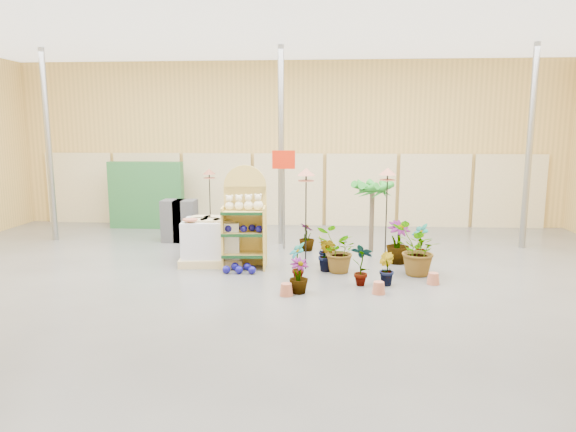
# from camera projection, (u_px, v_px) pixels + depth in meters

# --- Properties ---
(room) EXTENTS (15.20, 12.10, 4.70)m
(room) POSITION_uv_depth(u_px,v_px,m) (269.00, 154.00, 9.14)
(room) COLOR #50504F
(room) RESTS_ON ground
(display_shelf) EXTENTS (0.86, 0.58, 1.98)m
(display_shelf) POSITION_uv_depth(u_px,v_px,m) (245.00, 221.00, 9.93)
(display_shelf) COLOR gold
(display_shelf) RESTS_ON ground
(teddy_bears) EXTENTS (0.73, 0.19, 0.31)m
(teddy_bears) POSITION_uv_depth(u_px,v_px,m) (245.00, 204.00, 9.78)
(teddy_bears) COLOR #F4E3BB
(teddy_bears) RESTS_ON display_shelf
(gazing_balls_shelf) EXTENTS (0.73, 0.25, 0.14)m
(gazing_balls_shelf) POSITION_uv_depth(u_px,v_px,m) (244.00, 228.00, 9.83)
(gazing_balls_shelf) COLOR navy
(gazing_balls_shelf) RESTS_ON display_shelf
(gazing_balls_floor) EXTENTS (0.63, 0.39, 0.15)m
(gazing_balls_floor) POSITION_uv_depth(u_px,v_px,m) (240.00, 269.00, 9.62)
(gazing_balls_floor) COLOR navy
(gazing_balls_floor) RESTS_ON ground
(pallet_stack) EXTENTS (1.33, 1.14, 0.92)m
(pallet_stack) POSITION_uv_depth(u_px,v_px,m) (212.00, 241.00, 10.29)
(pallet_stack) COLOR #C8B583
(pallet_stack) RESTS_ON ground
(charcoal_planters) EXTENTS (0.80, 0.50, 1.00)m
(charcoal_planters) POSITION_uv_depth(u_px,v_px,m) (180.00, 221.00, 12.23)
(charcoal_planters) COLOR #313234
(charcoal_planters) RESTS_ON ground
(trellis_stock) EXTENTS (2.00, 0.30, 1.80)m
(trellis_stock) POSITION_uv_depth(u_px,v_px,m) (146.00, 195.00, 13.85)
(trellis_stock) COLOR #265F2E
(trellis_stock) RESTS_ON ground
(offer_sign) EXTENTS (0.50, 0.08, 2.20)m
(offer_sign) POSITION_uv_depth(u_px,v_px,m) (284.00, 179.00, 11.28)
(offer_sign) COLOR gray
(offer_sign) RESTS_ON ground
(bird_table_front) EXTENTS (0.34, 0.34, 1.94)m
(bird_table_front) POSITION_uv_depth(u_px,v_px,m) (306.00, 175.00, 9.58)
(bird_table_front) COLOR black
(bird_table_front) RESTS_ON ground
(bird_table_right) EXTENTS (0.34, 0.34, 1.92)m
(bird_table_right) POSITION_uv_depth(u_px,v_px,m) (388.00, 175.00, 10.01)
(bird_table_right) COLOR black
(bird_table_right) RESTS_ON ground
(bird_table_back) EXTENTS (0.34, 0.34, 1.66)m
(bird_table_back) POSITION_uv_depth(u_px,v_px,m) (209.00, 174.00, 13.12)
(bird_table_back) COLOR black
(bird_table_back) RESTS_ON ground
(palm) EXTENTS (0.70, 0.70, 1.66)m
(palm) POSITION_uv_depth(u_px,v_px,m) (373.00, 188.00, 11.05)
(palm) COLOR brown
(palm) RESTS_ON ground
(potted_plant_0) EXTENTS (0.38, 0.43, 0.68)m
(potted_plant_0) POSITION_uv_depth(u_px,v_px,m) (298.00, 261.00, 9.09)
(potted_plant_0) COLOR #228224
(potted_plant_0) RESTS_ON ground
(potted_plant_1) EXTENTS (0.45, 0.44, 0.64)m
(potted_plant_1) POSITION_uv_depth(u_px,v_px,m) (327.00, 255.00, 9.65)
(potted_plant_1) COLOR #228224
(potted_plant_1) RESTS_ON ground
(potted_plant_2) EXTENTS (0.96, 0.91, 0.84)m
(potted_plant_2) POSITION_uv_depth(u_px,v_px,m) (338.00, 251.00, 9.55)
(potted_plant_2) COLOR #228224
(potted_plant_2) RESTS_ON ground
(potted_plant_3) EXTENTS (0.63, 0.63, 0.85)m
(potted_plant_3) POSITION_uv_depth(u_px,v_px,m) (398.00, 242.00, 10.24)
(potted_plant_3) COLOR #228224
(potted_plant_3) RESTS_ON ground
(potted_plant_4) EXTENTS (0.42, 0.48, 0.76)m
(potted_plant_4) POSITION_uv_depth(u_px,v_px,m) (421.00, 242.00, 10.49)
(potted_plant_4) COLOR #228224
(potted_plant_4) RESTS_ON ground
(potted_plant_5) EXTENTS (0.40, 0.42, 0.61)m
(potted_plant_5) POSITION_uv_depth(u_px,v_px,m) (325.00, 250.00, 10.09)
(potted_plant_5) COLOR #228224
(potted_plant_5) RESTS_ON ground
(potted_plant_7) EXTENTS (0.43, 0.43, 0.58)m
(potted_plant_7) POSITION_uv_depth(u_px,v_px,m) (299.00, 276.00, 8.39)
(potted_plant_7) COLOR #228224
(potted_plant_7) RESTS_ON ground
(potted_plant_8) EXTENTS (0.47, 0.41, 0.74)m
(potted_plant_8) POSITION_uv_depth(u_px,v_px,m) (362.00, 264.00, 8.77)
(potted_plant_8) COLOR #228224
(potted_plant_8) RESTS_ON ground
(potted_plant_9) EXTENTS (0.35, 0.38, 0.57)m
(potted_plant_9) POSITION_uv_depth(u_px,v_px,m) (386.00, 269.00, 8.82)
(potted_plant_9) COLOR #228224
(potted_plant_9) RESTS_ON ground
(potted_plant_10) EXTENTS (1.15, 1.13, 0.96)m
(potted_plant_10) POSITION_uv_depth(u_px,v_px,m) (417.00, 250.00, 9.35)
(potted_plant_10) COLOR #228224
(potted_plant_10) RESTS_ON ground
(potted_plant_11) EXTENTS (0.49, 0.49, 0.62)m
(potted_plant_11) POSITION_uv_depth(u_px,v_px,m) (307.00, 237.00, 11.32)
(potted_plant_11) COLOR #228224
(potted_plant_11) RESTS_ON ground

